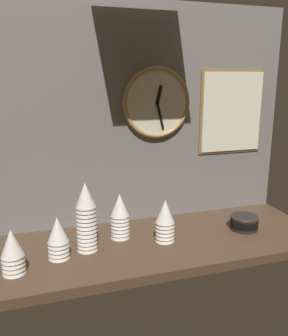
{
  "coord_description": "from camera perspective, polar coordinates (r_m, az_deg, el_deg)",
  "views": [
    {
      "loc": [
        -0.46,
        -1.39,
        0.7
      ],
      "look_at": [
        -0.01,
        0.04,
        0.32
      ],
      "focal_mm": 38.0,
      "sensor_mm": 36.0,
      "label": 1
    }
  ],
  "objects": [
    {
      "name": "ground_plane",
      "position": [
        1.63,
        0.72,
        -12.12
      ],
      "size": [
        1.6,
        0.56,
        0.04
      ],
      "primitive_type": "cube",
      "color": "#4C3826"
    },
    {
      "name": "wall_tiled_back",
      "position": [
        1.72,
        -2.02,
        8.27
      ],
      "size": [
        1.6,
        0.03,
        1.05
      ],
      "color": "slate",
      "rests_on": "ground_plane"
    },
    {
      "name": "cup_stack_far_left",
      "position": [
        1.42,
        -20.36,
        -12.47
      ],
      "size": [
        0.09,
        0.09,
        0.17
      ],
      "color": "white",
      "rests_on": "ground_plane"
    },
    {
      "name": "cup_stack_center_left",
      "position": [
        1.5,
        -9.26,
        -7.76
      ],
      "size": [
        0.09,
        0.09,
        0.3
      ],
      "color": "white",
      "rests_on": "ground_plane"
    },
    {
      "name": "cup_stack_center_right",
      "position": [
        1.58,
        3.39,
        -8.42
      ],
      "size": [
        0.09,
        0.09,
        0.19
      ],
      "color": "white",
      "rests_on": "ground_plane"
    },
    {
      "name": "cup_stack_center",
      "position": [
        1.61,
        -3.89,
        -7.66
      ],
      "size": [
        0.09,
        0.09,
        0.21
      ],
      "color": "white",
      "rests_on": "ground_plane"
    },
    {
      "name": "cup_stack_left",
      "position": [
        1.48,
        -13.63,
        -10.83
      ],
      "size": [
        0.09,
        0.09,
        0.17
      ],
      "color": "white",
      "rests_on": "ground_plane"
    },
    {
      "name": "bowl_stack_far_right",
      "position": [
        1.78,
        15.77,
        -8.31
      ],
      "size": [
        0.13,
        0.13,
        0.07
      ],
      "color": "black",
      "rests_on": "ground_plane"
    },
    {
      "name": "wall_clock",
      "position": [
        1.73,
        2.05,
        10.41
      ],
      "size": [
        0.34,
        0.03,
        0.34
      ],
      "color": "beige"
    },
    {
      "name": "menu_board",
      "position": [
        1.92,
        13.91,
        8.68
      ],
      "size": [
        0.36,
        0.01,
        0.43
      ],
      "color": "olive"
    }
  ]
}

